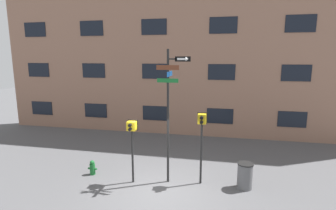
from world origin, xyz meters
The scene contains 7 objects.
ground_plane centered at (0.00, 0.00, 0.00)m, with size 60.00×60.00×0.00m, color #515154.
building_facade centered at (0.00, 7.32, 6.51)m, with size 24.00×0.63×13.01m.
street_sign_pole centered at (0.20, 0.79, 3.00)m, with size 1.23×0.87×5.06m.
pedestrian_signal_left centered at (-1.17, 0.48, 1.92)m, with size 0.39×0.40×2.45m.
pedestrian_signal_right centered at (1.39, 0.92, 2.13)m, with size 0.36×0.40×2.75m.
fire_hydrant centered at (-3.03, 0.78, 0.29)m, with size 0.38×0.22×0.61m.
trash_bin centered at (3.01, 0.87, 0.49)m, with size 0.58×0.58×0.97m.
Camera 1 is at (2.08, -8.48, 4.80)m, focal length 28.00 mm.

